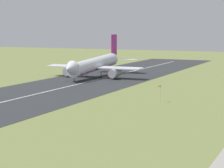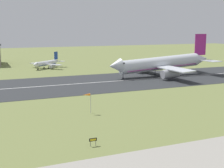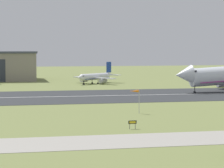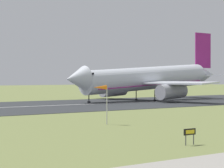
% 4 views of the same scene
% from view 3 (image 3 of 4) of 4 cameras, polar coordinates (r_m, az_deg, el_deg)
% --- Properties ---
extents(ground_plane, '(616.63, 616.63, 0.00)m').
position_cam_3_polar(ground_plane, '(109.05, -0.01, -3.94)').
color(ground_plane, olive).
extents(runway_strip, '(376.63, 44.10, 0.06)m').
position_cam_3_polar(runway_strip, '(162.19, -4.02, -1.33)').
color(runway_strip, '#2B2D30').
rests_on(runway_strip, ground_plane).
extents(runway_centreline, '(338.97, 0.70, 0.01)m').
position_cam_3_polar(runway_centreline, '(162.19, -4.02, -1.32)').
color(runway_centreline, silver).
rests_on(runway_centreline, runway_strip).
extents(taxiway_road, '(282.47, 12.49, 0.05)m').
position_cam_3_polar(taxiway_road, '(86.17, 3.33, -6.05)').
color(taxiway_road, gray).
rests_on(taxiway_road, ground_plane).
extents(airplane_parked_west, '(20.81, 20.21, 8.82)m').
position_cam_3_polar(airplane_parked_west, '(218.34, -1.81, 0.78)').
color(airplane_parked_west, silver).
rests_on(airplane_parked_west, ground_plane).
extents(windsock_pole, '(2.20, 0.82, 5.38)m').
position_cam_3_polar(windsock_pole, '(120.22, 2.47, -0.91)').
color(windsock_pole, '#B7B7BC').
rests_on(windsock_pole, ground_plane).
extents(runway_sign, '(1.53, 0.13, 1.59)m').
position_cam_3_polar(runway_sign, '(97.48, 2.22, -4.19)').
color(runway_sign, '#4C4C51').
rests_on(runway_sign, ground_plane).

